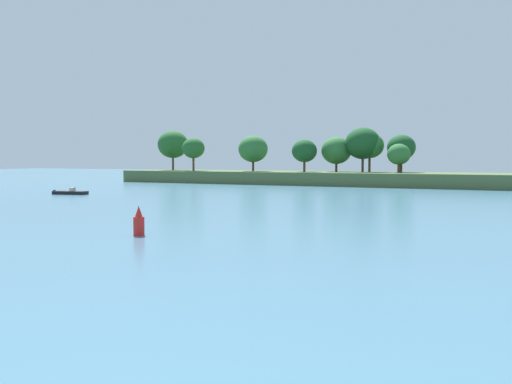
{
  "coord_description": "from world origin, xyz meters",
  "views": [
    {
      "loc": [
        30.77,
        -12.09,
        4.92
      ],
      "look_at": [
        -0.4,
        46.74,
        1.2
      ],
      "focal_mm": 42.7,
      "sensor_mm": 36.0,
      "label": 1
    }
  ],
  "objects": [
    {
      "name": "fishing_skiff",
      "position": [
        -30.03,
        48.81,
        0.25
      ],
      "size": [
        5.04,
        2.57,
        0.95
      ],
      "color": "black",
      "rests_on": "ground"
    },
    {
      "name": "channel_buoy_red",
      "position": [
        6.24,
        18.34,
        0.81
      ],
      "size": [
        0.7,
        0.7,
        1.9
      ],
      "color": "red",
      "rests_on": "ground"
    },
    {
      "name": "treeline_island",
      "position": [
        -12.38,
        94.71,
        2.98
      ],
      "size": [
        85.72,
        15.15,
        10.86
      ],
      "color": "#4C6038",
      "rests_on": "ground"
    }
  ]
}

